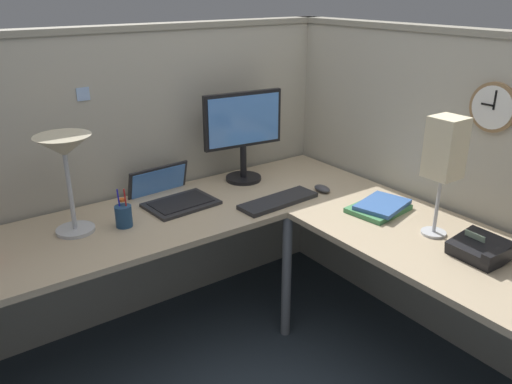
# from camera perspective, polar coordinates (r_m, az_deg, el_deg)

# --- Properties ---
(ground_plane) EXTENTS (6.80, 6.80, 0.00)m
(ground_plane) POSITION_cam_1_polar(r_m,az_deg,el_deg) (2.73, 2.68, -18.13)
(ground_plane) COLOR #2D3842
(cubicle_wall_back) EXTENTS (2.57, 0.12, 1.58)m
(cubicle_wall_back) POSITION_cam_1_polar(r_m,az_deg,el_deg) (2.84, -13.90, 1.42)
(cubicle_wall_back) COLOR #A8A393
(cubicle_wall_back) RESTS_ON ground
(cubicle_wall_right) EXTENTS (0.12, 2.37, 1.58)m
(cubicle_wall_right) POSITION_cam_1_polar(r_m,az_deg,el_deg) (2.75, 20.94, -0.12)
(cubicle_wall_right) COLOR #A8A393
(cubicle_wall_right) RESTS_ON ground
(desk) EXTENTS (2.35, 2.15, 0.73)m
(desk) POSITION_cam_1_polar(r_m,az_deg,el_deg) (2.27, 0.78, -7.87)
(desk) COLOR tan
(desk) RESTS_ON ground
(monitor) EXTENTS (0.46, 0.20, 0.50)m
(monitor) POSITION_cam_1_polar(r_m,az_deg,el_deg) (2.83, -1.42, 6.90)
(monitor) COLOR black
(monitor) RESTS_ON desk
(laptop) EXTENTS (0.37, 0.40, 0.22)m
(laptop) POSITION_cam_1_polar(r_m,az_deg,el_deg) (2.68, -9.40, -0.36)
(laptop) COLOR #232326
(laptop) RESTS_ON desk
(keyboard) EXTENTS (0.44, 0.17, 0.02)m
(keyboard) POSITION_cam_1_polar(r_m,az_deg,el_deg) (2.61, 2.49, -0.99)
(keyboard) COLOR #232326
(keyboard) RESTS_ON desk
(computer_mouse) EXTENTS (0.06, 0.10, 0.03)m
(computer_mouse) POSITION_cam_1_polar(r_m,az_deg,el_deg) (2.77, 7.34, 0.37)
(computer_mouse) COLOR #38383D
(computer_mouse) RESTS_ON desk
(desk_lamp_dome) EXTENTS (0.24, 0.24, 0.44)m
(desk_lamp_dome) POSITION_cam_1_polar(r_m,az_deg,el_deg) (2.33, -20.43, 3.95)
(desk_lamp_dome) COLOR #B7BABF
(desk_lamp_dome) RESTS_ON desk
(pen_cup) EXTENTS (0.08, 0.08, 0.18)m
(pen_cup) POSITION_cam_1_polar(r_m,az_deg,el_deg) (2.42, -14.45, -2.55)
(pen_cup) COLOR navy
(pen_cup) RESTS_ON desk
(office_phone) EXTENTS (0.20, 0.21, 0.11)m
(office_phone) POSITION_cam_1_polar(r_m,az_deg,el_deg) (2.27, 23.70, -5.88)
(office_phone) COLOR black
(office_phone) RESTS_ON desk
(book_stack) EXTENTS (0.32, 0.26, 0.04)m
(book_stack) POSITION_cam_1_polar(r_m,az_deg,el_deg) (2.59, 13.56, -1.62)
(book_stack) COLOR #3F7F4C
(book_stack) RESTS_ON desk
(desk_lamp_paper) EXTENTS (0.13, 0.13, 0.53)m
(desk_lamp_paper) POSITION_cam_1_polar(r_m,az_deg,el_deg) (2.29, 20.19, 4.25)
(desk_lamp_paper) COLOR #B7BABF
(desk_lamp_paper) RESTS_ON desk
(wall_clock) EXTENTS (0.04, 0.22, 0.22)m
(wall_clock) POSITION_cam_1_polar(r_m,az_deg,el_deg) (2.49, 24.83, 8.52)
(wall_clock) COLOR olive
(pinned_note_leftmost) EXTENTS (0.06, 0.00, 0.06)m
(pinned_note_leftmost) POSITION_cam_1_polar(r_m,az_deg,el_deg) (2.60, -18.59, 10.24)
(pinned_note_leftmost) COLOR #99B7E5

